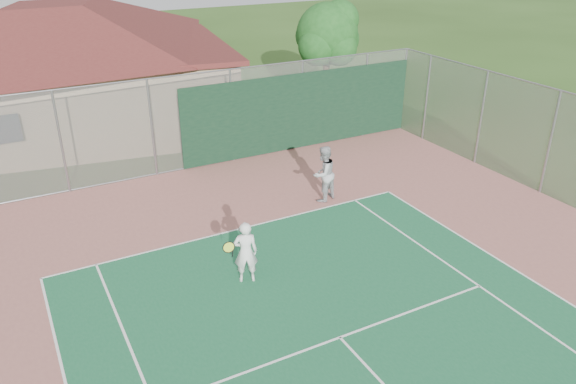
{
  "coord_description": "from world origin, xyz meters",
  "views": [
    {
      "loc": [
        -5.54,
        -1.61,
        8.11
      ],
      "look_at": [
        1.02,
        10.72,
        1.49
      ],
      "focal_mm": 35.0,
      "sensor_mm": 36.0,
      "label": 1
    }
  ],
  "objects_px": {
    "player_grey_back": "(323,174)",
    "tree": "(329,36)",
    "player_white_front": "(245,253)",
    "clubhouse": "(59,56)"
  },
  "relations": [
    {
      "from": "clubhouse",
      "to": "player_grey_back",
      "type": "distance_m",
      "value": 13.07
    },
    {
      "from": "clubhouse",
      "to": "player_white_front",
      "type": "relative_size",
      "value": 9.69
    },
    {
      "from": "player_grey_back",
      "to": "tree",
      "type": "bearing_deg",
      "value": -141.32
    },
    {
      "from": "player_white_front",
      "to": "player_grey_back",
      "type": "relative_size",
      "value": 0.89
    },
    {
      "from": "clubhouse",
      "to": "tree",
      "type": "xyz_separation_m",
      "value": [
        12.29,
        -1.54,
        0.06
      ]
    },
    {
      "from": "clubhouse",
      "to": "player_grey_back",
      "type": "height_order",
      "value": "clubhouse"
    },
    {
      "from": "clubhouse",
      "to": "tree",
      "type": "height_order",
      "value": "clubhouse"
    },
    {
      "from": "clubhouse",
      "to": "player_white_front",
      "type": "xyz_separation_m",
      "value": [
        2.01,
        -14.38,
        -2.38
      ]
    },
    {
      "from": "player_white_front",
      "to": "player_grey_back",
      "type": "distance_m",
      "value": 5.13
    },
    {
      "from": "tree",
      "to": "player_white_front",
      "type": "height_order",
      "value": "tree"
    }
  ]
}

